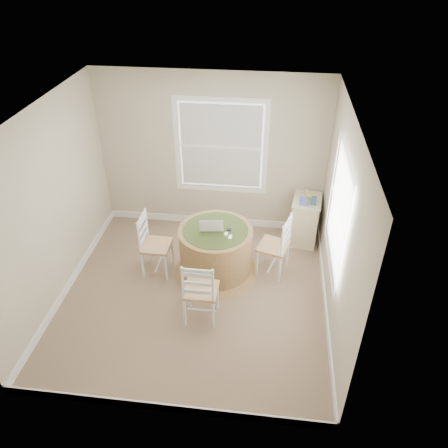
# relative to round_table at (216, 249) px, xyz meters

# --- Properties ---
(room) EXTENTS (3.64, 3.64, 2.64)m
(room) POSITION_rel_round_table_xyz_m (-0.06, -0.36, 0.89)
(room) COLOR #947A5E
(room) RESTS_ON ground
(round_table) EXTENTS (1.24, 1.24, 0.76)m
(round_table) POSITION_rel_round_table_xyz_m (0.00, 0.00, 0.00)
(round_table) COLOR olive
(round_table) RESTS_ON ground
(chair_left) EXTENTS (0.41, 0.43, 0.95)m
(chair_left) POSITION_rel_round_table_xyz_m (-0.85, -0.09, 0.06)
(chair_left) COLOR white
(chair_left) RESTS_ON ground
(chair_near) EXTENTS (0.42, 0.40, 0.95)m
(chair_near) POSITION_rel_round_table_xyz_m (-0.06, -0.93, 0.06)
(chair_near) COLOR white
(chair_near) RESTS_ON ground
(chair_right) EXTENTS (0.51, 0.52, 0.95)m
(chair_right) POSITION_rel_round_table_xyz_m (0.82, 0.10, 0.06)
(chair_right) COLOR white
(chair_right) RESTS_ON ground
(laptop) EXTENTS (0.36, 0.33, 0.23)m
(laptop) POSITION_rel_round_table_xyz_m (-0.06, 0.03, 0.37)
(laptop) COLOR white
(laptop) RESTS_ON round_table
(mouse) EXTENTS (0.06, 0.10, 0.03)m
(mouse) POSITION_rel_round_table_xyz_m (0.16, -0.09, 0.35)
(mouse) COLOR white
(mouse) RESTS_ON round_table
(phone) EXTENTS (0.05, 0.09, 0.02)m
(phone) POSITION_rel_round_table_xyz_m (0.22, -0.15, 0.34)
(phone) COLOR #B7BABF
(phone) RESTS_ON round_table
(keys) EXTENTS (0.06, 0.05, 0.02)m
(keys) POSITION_rel_round_table_xyz_m (0.19, 0.01, 0.35)
(keys) COLOR black
(keys) RESTS_ON round_table
(corner_chest) EXTENTS (0.50, 0.63, 0.77)m
(corner_chest) POSITION_rel_round_table_xyz_m (1.30, 0.96, -0.03)
(corner_chest) COLOR beige
(corner_chest) RESTS_ON ground
(tissue_box) EXTENTS (0.13, 0.13, 0.10)m
(tissue_box) POSITION_rel_round_table_xyz_m (1.23, 0.82, 0.41)
(tissue_box) COLOR #5363BF
(tissue_box) RESTS_ON corner_chest
(box_yellow) EXTENTS (0.16, 0.12, 0.06)m
(box_yellow) POSITION_rel_round_table_xyz_m (1.33, 0.99, 0.39)
(box_yellow) COLOR #C5D64B
(box_yellow) RESTS_ON corner_chest
(box_blue) EXTENTS (0.09, 0.09, 0.12)m
(box_blue) POSITION_rel_round_table_xyz_m (1.39, 0.83, 0.42)
(box_blue) COLOR #2D5087
(box_blue) RESTS_ON corner_chest
(cup_cream) EXTENTS (0.07, 0.07, 0.09)m
(cup_cream) POSITION_rel_round_table_xyz_m (1.30, 1.09, 0.40)
(cup_cream) COLOR beige
(cup_cream) RESTS_ON corner_chest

